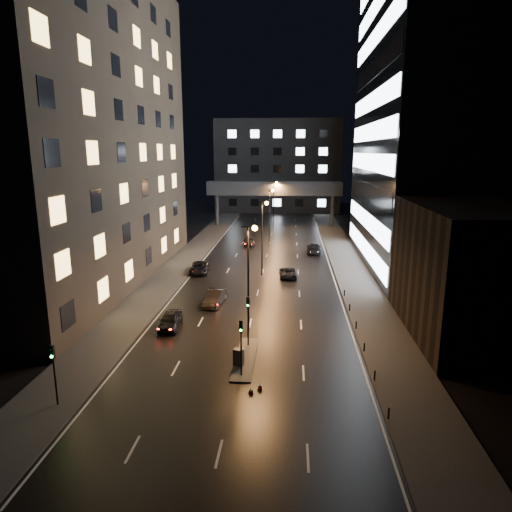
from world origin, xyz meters
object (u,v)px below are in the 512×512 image
(car_away_a, at_px, (170,320))
(car_away_c, at_px, (200,268))
(car_toward_b, at_px, (314,248))
(car_away_d, at_px, (249,242))
(utility_cabinet, at_px, (238,357))
(car_away_b, at_px, (215,297))
(car_toward_a, at_px, (288,272))

(car_away_a, xyz_separation_m, car_away_c, (-1.21, 20.36, -0.04))
(car_away_c, height_order, car_toward_b, car_toward_b)
(car_away_d, bearing_deg, utility_cabinet, -90.72)
(car_away_b, relative_size, car_toward_a, 1.05)
(car_away_b, bearing_deg, car_away_c, 114.38)
(car_away_d, bearing_deg, car_toward_a, -75.77)
(car_away_a, height_order, car_away_d, car_away_a)
(car_toward_a, distance_m, car_toward_b, 15.75)
(car_away_c, bearing_deg, utility_cabinet, -77.91)
(car_away_b, height_order, car_toward_a, car_away_b)
(car_toward_a, relative_size, utility_cabinet, 3.42)
(utility_cabinet, bearing_deg, car_away_c, 123.32)
(car_away_a, distance_m, car_toward_a, 22.16)
(car_away_d, height_order, car_toward_b, car_toward_b)
(car_away_d, bearing_deg, car_away_c, -110.16)
(car_away_d, bearing_deg, car_toward_b, -29.83)
(car_away_a, height_order, car_away_c, car_away_a)
(car_away_b, relative_size, car_toward_b, 0.88)
(car_toward_a, relative_size, car_toward_b, 0.84)
(car_away_c, xyz_separation_m, utility_cabinet, (8.70, -27.95, 0.09))
(car_away_b, bearing_deg, car_toward_a, 62.52)
(utility_cabinet, bearing_deg, car_away_d, 110.21)
(car_away_a, relative_size, car_away_c, 0.85)
(car_away_a, bearing_deg, car_away_d, 81.48)
(car_toward_b, bearing_deg, car_away_a, 67.59)
(car_away_b, bearing_deg, utility_cabinet, -67.39)
(car_away_d, xyz_separation_m, utility_cabinet, (3.45, -47.19, 0.11))
(car_toward_a, bearing_deg, car_toward_b, -110.00)
(car_toward_a, bearing_deg, car_away_a, 55.45)
(car_away_a, relative_size, utility_cabinet, 3.36)
(utility_cabinet, bearing_deg, car_toward_a, 98.28)
(car_toward_b, distance_m, utility_cabinet, 42.66)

